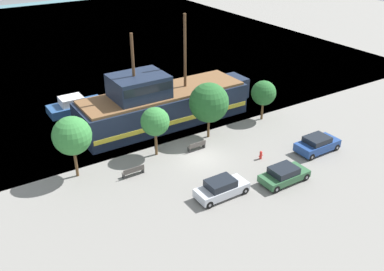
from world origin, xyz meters
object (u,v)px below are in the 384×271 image
Objects in this scene: parked_car_curb_mid at (221,188)px; parked_car_curb_rear at (284,175)px; moored_boat_dockside at (75,106)px; bench_promenade_west at (197,146)px; fire_hydrant at (261,155)px; bench_promenade_east at (133,171)px; pirate_ship at (162,104)px; parked_car_curb_front at (317,144)px.

parked_car_curb_mid is 1.02× the size of parked_car_curb_rear.
moored_boat_dockside is 1.45× the size of parked_car_curb_rear.
parked_car_curb_rear reaches higher than bench_promenade_west.
fire_hydrant is 0.44× the size of bench_promenade_west.
fire_hydrant is 11.27m from bench_promenade_east.
pirate_ship is at bearing -48.56° from moored_boat_dockside.
parked_car_curb_rear is 12.29m from bench_promenade_east.
pirate_ship is 4.58× the size of parked_car_curb_rear.
bench_promenade_east is (-9.86, 7.34, -0.23)m from parked_car_curb_rear.
parked_car_curb_front is at bearing -18.16° from fire_hydrant.
moored_boat_dockside is at bearing 114.25° from bench_promenade_west.
bench_promenade_east is at bearing -132.23° from pirate_ship.
bench_promenade_west is at bearing 131.96° from fire_hydrant.
pirate_ship reaches higher than bench_promenade_east.
moored_boat_dockside is 21.83m from parked_car_curb_mid.
parked_car_curb_rear is at bearing -69.21° from bench_promenade_west.
bench_promenade_east is at bearing 125.42° from parked_car_curb_mid.
bench_promenade_east is (-15.88, 5.26, -0.30)m from parked_car_curb_front.
bench_promenade_west is at bearing 110.79° from parked_car_curb_rear.
parked_car_curb_mid is 2.42× the size of bench_promenade_west.
parked_car_curb_front is at bearing -55.34° from pirate_ship.
pirate_ship is at bearing 108.45° from fire_hydrant.
fire_hydrant is at bearing -60.99° from moored_boat_dockside.
bench_promenade_west is (6.49, -14.41, -0.22)m from moored_boat_dockside.
moored_boat_dockside reaches higher than bench_promenade_west.
parked_car_curb_mid is at bearing -79.05° from moored_boat_dockside.
pirate_ship is 7.06m from bench_promenade_west.
parked_car_curb_front is (8.93, -12.92, -1.36)m from pirate_ship.
moored_boat_dockside is 7.83× the size of fire_hydrant.
parked_car_curb_front is 1.00× the size of parked_car_curb_rear.
parked_car_curb_front is 16.73m from bench_promenade_east.
parked_car_curb_front reaches higher than bench_promenade_east.
bench_promenade_east is (-4.43, 6.23, -0.28)m from parked_car_curb_mid.
moored_boat_dockside is 3.20× the size of bench_promenade_east.
bench_promenade_east is at bearing -91.08° from moored_boat_dockside.
fire_hydrant is (6.26, 2.67, -0.31)m from parked_car_curb_mid.
parked_car_curb_rear is at bearing -160.97° from parked_car_curb_front.
parked_car_curb_rear is 3.88m from fire_hydrant.
parked_car_curb_mid reaches higher than bench_promenade_east.
parked_car_curb_rear is at bearing -36.65° from bench_promenade_east.
parked_car_curb_mid is 2.25× the size of bench_promenade_east.
moored_boat_dockside is at bearing 88.92° from bench_promenade_east.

